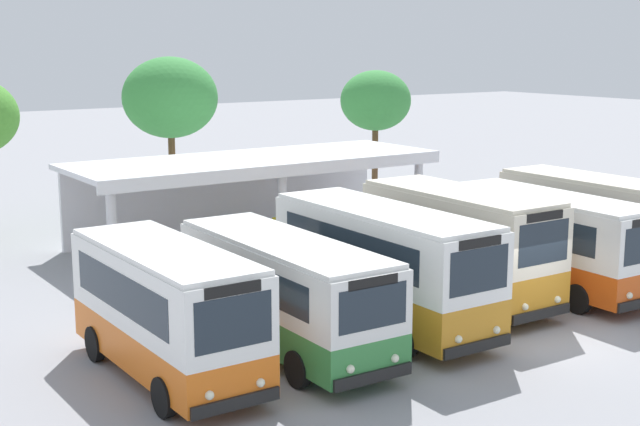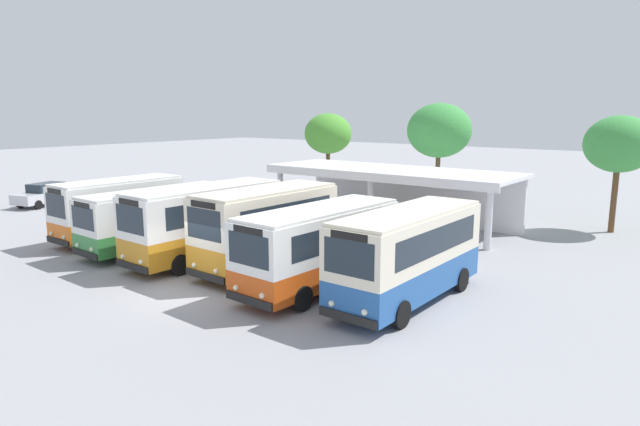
# 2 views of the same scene
# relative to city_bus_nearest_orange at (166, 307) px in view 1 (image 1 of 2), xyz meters

# --- Properties ---
(ground_plane) EXTENTS (180.00, 180.00, 0.00)m
(ground_plane) POSITION_rel_city_bus_nearest_orange_xyz_m (9.77, -3.47, -1.77)
(ground_plane) COLOR #939399
(city_bus_nearest_orange) EXTENTS (2.32, 6.80, 3.20)m
(city_bus_nearest_orange) POSITION_rel_city_bus_nearest_orange_xyz_m (0.00, 0.00, 0.00)
(city_bus_nearest_orange) COLOR black
(city_bus_nearest_orange) RESTS_ON ground
(city_bus_second_in_row) EXTENTS (2.47, 7.87, 2.95)m
(city_bus_second_in_row) POSITION_rel_city_bus_nearest_orange_xyz_m (3.34, 0.09, -0.12)
(city_bus_second_in_row) COLOR black
(city_bus_second_in_row) RESTS_ON ground
(city_bus_middle_cream) EXTENTS (2.49, 7.88, 3.38)m
(city_bus_middle_cream) POSITION_rel_city_bus_nearest_orange_xyz_m (6.68, 0.27, 0.10)
(city_bus_middle_cream) COLOR black
(city_bus_middle_cream) RESTS_ON ground
(city_bus_fourth_amber) EXTENTS (2.50, 6.90, 3.51)m
(city_bus_fourth_amber) POSITION_rel_city_bus_nearest_orange_xyz_m (10.02, 0.75, 0.16)
(city_bus_fourth_amber) COLOR black
(city_bus_fourth_amber) RESTS_ON ground
(city_bus_fifth_blue) EXTENTS (2.55, 7.55, 3.14)m
(city_bus_fifth_blue) POSITION_rel_city_bus_nearest_orange_xyz_m (13.36, 0.16, -0.03)
(city_bus_fifth_blue) COLOR black
(city_bus_fifth_blue) RESTS_ON ground
(city_bus_far_end_green) EXTENTS (2.36, 7.46, 3.30)m
(city_bus_far_end_green) POSITION_rel_city_bus_nearest_orange_xyz_m (16.70, 0.93, 0.05)
(city_bus_far_end_green) COLOR black
(city_bus_far_end_green) RESTS_ON ground
(terminal_canopy) EXTENTS (14.99, 5.17, 3.40)m
(terminal_canopy) POSITION_rel_city_bus_nearest_orange_xyz_m (9.31, 12.58, 0.85)
(terminal_canopy) COLOR silver
(terminal_canopy) RESTS_ON ground
(waiting_chair_end_by_column) EXTENTS (0.44, 0.44, 0.86)m
(waiting_chair_end_by_column) POSITION_rel_city_bus_nearest_orange_xyz_m (8.22, 11.64, -1.25)
(waiting_chair_end_by_column) COLOR slate
(waiting_chair_end_by_column) RESTS_ON ground
(waiting_chair_second_from_end) EXTENTS (0.44, 0.44, 0.86)m
(waiting_chair_second_from_end) POSITION_rel_city_bus_nearest_orange_xyz_m (8.91, 11.72, -1.25)
(waiting_chair_second_from_end) COLOR slate
(waiting_chair_second_from_end) RESTS_ON ground
(waiting_chair_middle_seat) EXTENTS (0.44, 0.44, 0.86)m
(waiting_chair_middle_seat) POSITION_rel_city_bus_nearest_orange_xyz_m (9.59, 11.72, -1.25)
(waiting_chair_middle_seat) COLOR slate
(waiting_chair_middle_seat) RESTS_ON ground
(waiting_chair_fourth_seat) EXTENTS (0.44, 0.44, 0.86)m
(waiting_chair_fourth_seat) POSITION_rel_city_bus_nearest_orange_xyz_m (10.27, 11.76, -1.25)
(waiting_chair_fourth_seat) COLOR slate
(waiting_chair_fourth_seat) RESTS_ON ground
(waiting_chair_fifth_seat) EXTENTS (0.44, 0.44, 0.86)m
(waiting_chair_fifth_seat) POSITION_rel_city_bus_nearest_orange_xyz_m (10.96, 11.74, -1.25)
(waiting_chair_fifth_seat) COLOR slate
(waiting_chair_fifth_seat) RESTS_ON ground
(roadside_tree_behind_canopy) EXTENTS (4.37, 4.37, 7.29)m
(roadside_tree_behind_canopy) POSITION_rel_city_bus_nearest_orange_xyz_m (8.92, 18.98, 3.64)
(roadside_tree_behind_canopy) COLOR brown
(roadside_tree_behind_canopy) RESTS_ON ground
(roadside_tree_east_of_canopy) EXTENTS (3.68, 3.68, 6.51)m
(roadside_tree_east_of_canopy) POSITION_rel_city_bus_nearest_orange_xyz_m (20.12, 18.10, 3.15)
(roadside_tree_east_of_canopy) COLOR brown
(roadside_tree_east_of_canopy) RESTS_ON ground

